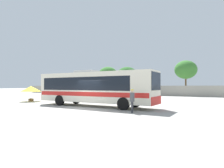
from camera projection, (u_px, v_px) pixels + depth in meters
ground_plane at (132, 101)px, 25.30m from camera, size 300.00×300.00×0.00m
perimeter_wall at (162, 91)px, 38.29m from camera, size 80.00×0.30×2.05m
coach_bus_cream_red at (93, 87)px, 18.49m from camera, size 12.33×2.80×3.49m
attendant_by_bus_door at (132, 99)px, 13.92m from camera, size 0.42×0.42×1.72m
vendor_umbrella_near_gate_yellow at (31, 89)px, 24.30m from camera, size 2.53×2.53×1.96m
parked_car_leftmost_white at (115, 92)px, 38.41m from camera, size 4.40×2.15×1.46m
parked_car_second_black at (141, 92)px, 36.12m from camera, size 4.38×2.14×1.47m
roadside_tree_left at (108, 75)px, 50.95m from camera, size 5.24×5.24×7.12m
roadside_tree_midleft at (127, 76)px, 45.14m from camera, size 5.23×5.23×6.51m
roadside_tree_midright at (186, 70)px, 39.19m from camera, size 4.48×4.48×7.25m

